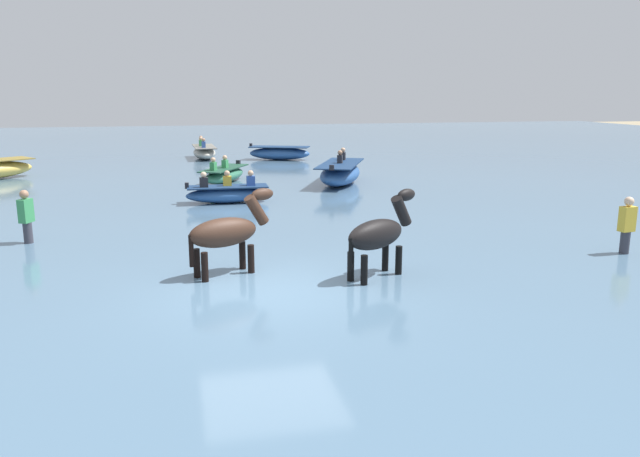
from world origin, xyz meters
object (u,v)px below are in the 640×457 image
(boat_far_offshore, at_px, (280,153))
(boat_distant_west, at_px, (204,152))
(person_wading_mid, at_px, (626,232))
(boat_near_starboard, at_px, (228,194))
(boat_far_inshore, at_px, (224,175))
(horse_lead_dark_bay, at_px, (227,234))
(person_wading_close, at_px, (27,223))
(horse_trailing_black, at_px, (378,236))
(boat_near_port, at_px, (340,173))

(boat_far_offshore, relative_size, boat_distant_west, 1.03)
(boat_far_offshore, bearing_deg, person_wading_mid, -78.50)
(boat_near_starboard, distance_m, boat_far_inshore, 4.58)
(boat_near_starboard, height_order, boat_distant_west, boat_distant_west)
(horse_lead_dark_bay, distance_m, boat_far_inshore, 12.53)
(boat_distant_west, relative_size, person_wading_close, 1.96)
(person_wading_mid, bearing_deg, horse_trailing_black, -175.55)
(horse_lead_dark_bay, relative_size, boat_near_starboard, 0.76)
(boat_near_port, height_order, person_wading_close, boat_near_port)
(boat_far_offshore, bearing_deg, boat_near_port, -84.73)
(person_wading_close, bearing_deg, boat_far_offshore, 62.33)
(boat_near_starboard, height_order, person_wading_close, person_wading_close)
(boat_far_offshore, distance_m, boat_distant_west, 3.96)
(boat_near_starboard, relative_size, boat_near_port, 0.63)
(horse_trailing_black, distance_m, boat_near_port, 12.05)
(boat_distant_west, bearing_deg, boat_far_inshore, -88.00)
(person_wading_close, bearing_deg, boat_near_port, 38.34)
(boat_far_offshore, relative_size, boat_far_inshore, 1.08)
(horse_trailing_black, distance_m, person_wading_mid, 5.74)
(boat_far_inshore, bearing_deg, boat_distant_west, 92.00)
(boat_distant_west, bearing_deg, person_wading_mid, -70.16)
(boat_distant_west, xyz_separation_m, boat_near_port, (4.52, -10.33, 0.06))
(boat_near_starboard, distance_m, boat_near_port, 5.45)
(person_wading_mid, bearing_deg, horse_lead_dark_bay, 177.65)
(boat_near_starboard, relative_size, boat_distant_west, 0.82)
(boat_near_starboard, relative_size, person_wading_mid, 1.60)
(horse_trailing_black, distance_m, boat_far_inshore, 13.41)
(horse_lead_dark_bay, xyz_separation_m, boat_far_inshore, (0.93, 12.49, -0.49))
(boat_far_inshore, bearing_deg, boat_near_port, -19.28)
(horse_trailing_black, xyz_separation_m, person_wading_mid, (5.72, 0.44, -0.31))
(horse_trailing_black, bearing_deg, person_wading_close, 148.03)
(boat_far_inshore, height_order, person_wading_close, person_wading_close)
(horse_lead_dark_bay, xyz_separation_m, horse_trailing_black, (2.73, -0.79, -0.00))
(boat_near_starboard, bearing_deg, boat_far_offshore, 73.11)
(boat_near_starboard, bearing_deg, person_wading_mid, -46.70)
(boat_near_starboard, xyz_separation_m, boat_near_port, (4.48, 3.10, 0.12))
(horse_lead_dark_bay, height_order, person_wading_mid, horse_lead_dark_bay)
(person_wading_mid, bearing_deg, boat_near_starboard, 133.30)
(boat_near_port, distance_m, person_wading_mid, 11.83)
(boat_distant_west, height_order, person_wading_mid, person_wading_mid)
(boat_far_offshore, bearing_deg, boat_distant_west, 159.22)
(boat_distant_west, distance_m, person_wading_close, 18.43)
(horse_lead_dark_bay, distance_m, person_wading_mid, 8.46)
(boat_far_offshore, distance_m, boat_near_starboard, 12.57)
(horse_trailing_black, bearing_deg, person_wading_mid, 4.45)
(boat_far_offshore, bearing_deg, horse_trailing_black, -94.40)
(person_wading_mid, distance_m, person_wading_close, 13.30)
(horse_lead_dark_bay, distance_m, person_wading_close, 5.57)
(person_wading_mid, height_order, person_wading_close, same)
(horse_trailing_black, height_order, boat_near_port, horse_trailing_black)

